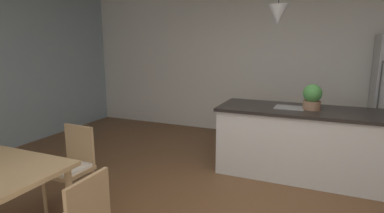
# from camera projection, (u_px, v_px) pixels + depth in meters

# --- Properties ---
(wall_back_kitchen) EXTENTS (10.00, 0.12, 2.70)m
(wall_back_kitchen) POSITION_uv_depth(u_px,v_px,m) (283.00, 65.00, 5.53)
(wall_back_kitchen) COLOR white
(wall_back_kitchen) RESTS_ON ground_plane
(chair_far_right) EXTENTS (0.41, 0.41, 0.87)m
(chair_far_right) POSITION_uv_depth(u_px,v_px,m) (71.00, 165.00, 3.14)
(chair_far_right) COLOR tan
(chair_far_right) RESTS_ON ground_plane
(kitchen_island) EXTENTS (2.26, 0.85, 0.91)m
(kitchen_island) POSITION_uv_depth(u_px,v_px,m) (306.00, 142.00, 3.92)
(kitchen_island) COLOR silver
(kitchen_island) RESTS_ON ground_plane
(pendant_over_island_main) EXTENTS (0.24, 0.24, 0.74)m
(pendant_over_island_main) POSITION_uv_depth(u_px,v_px,m) (278.00, 15.00, 3.77)
(pendant_over_island_main) COLOR black
(potted_plant_on_island) EXTENTS (0.23, 0.23, 0.32)m
(potted_plant_on_island) POSITION_uv_depth(u_px,v_px,m) (312.00, 97.00, 3.79)
(potted_plant_on_island) COLOR #8C664C
(potted_plant_on_island) RESTS_ON kitchen_island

